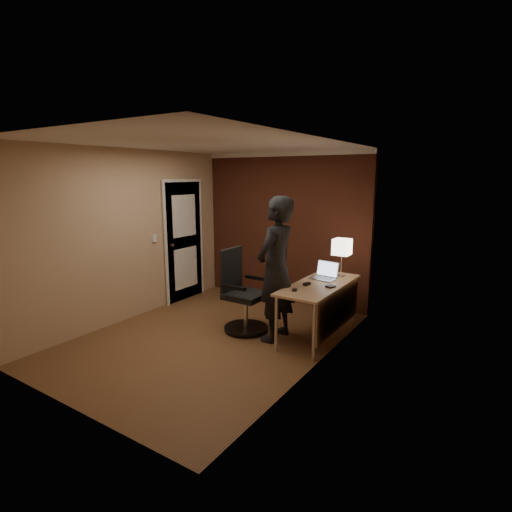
# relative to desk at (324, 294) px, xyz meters

# --- Properties ---
(room) EXTENTS (4.00, 4.00, 4.00)m
(room) POSITION_rel_desk_xyz_m (-1.53, 0.75, 0.77)
(room) COLOR brown
(room) RESTS_ON ground
(desk) EXTENTS (0.60, 1.50, 0.73)m
(desk) POSITION_rel_desk_xyz_m (0.00, 0.00, 0.00)
(desk) COLOR tan
(desk) RESTS_ON ground
(desk_lamp) EXTENTS (0.22, 0.22, 0.54)m
(desk_lamp) POSITION_rel_desk_xyz_m (0.03, 0.49, 0.55)
(desk_lamp) COLOR silver
(desk_lamp) RESTS_ON desk
(laptop) EXTENTS (0.36, 0.30, 0.23)m
(laptop) POSITION_rel_desk_xyz_m (-0.12, 0.30, 0.19)
(laptop) COLOR silver
(laptop) RESTS_ON desk
(mouse) EXTENTS (0.07, 0.11, 0.03)m
(mouse) POSITION_rel_desk_xyz_m (-0.18, -0.15, 0.14)
(mouse) COLOR black
(mouse) RESTS_ON desk
(phone) EXTENTS (0.10, 0.13, 0.01)m
(phone) POSITION_rel_desk_xyz_m (-0.20, -0.45, 0.13)
(phone) COLOR black
(phone) RESTS_ON desk
(wallet) EXTENTS (0.12, 0.13, 0.02)m
(wallet) POSITION_rel_desk_xyz_m (0.11, -0.08, 0.14)
(wallet) COLOR black
(wallet) RESTS_ON desk
(office_chair) EXTENTS (0.61, 0.62, 1.12)m
(office_chair) POSITION_rel_desk_xyz_m (-1.06, -0.36, -0.11)
(office_chair) COLOR black
(office_chair) RESTS_ON ground
(person) EXTENTS (0.45, 0.69, 1.87)m
(person) POSITION_rel_desk_xyz_m (-0.52, -0.36, 0.34)
(person) COLOR black
(person) RESTS_ON ground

